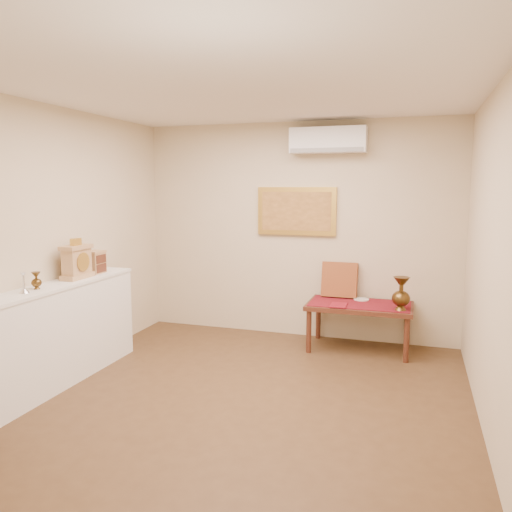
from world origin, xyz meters
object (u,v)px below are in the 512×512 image
at_px(low_table, 360,309).
at_px(wooden_chest, 95,262).
at_px(display_ledge, 60,333).
at_px(brass_urn_tall, 401,290).
at_px(mantel_clock, 77,261).

bearing_deg(low_table, wooden_chest, -154.59).
bearing_deg(wooden_chest, display_ledge, -89.71).
xyz_separation_m(brass_urn_tall, display_ledge, (-3.14, -1.70, -0.29)).
height_order(brass_urn_tall, display_ledge, brass_urn_tall).
relative_size(display_ledge, wooden_chest, 8.28).
bearing_deg(mantel_clock, low_table, 30.81).
bearing_deg(brass_urn_tall, low_table, 158.24).
relative_size(brass_urn_tall, wooden_chest, 1.84).
xyz_separation_m(brass_urn_tall, mantel_clock, (-3.13, -1.41, 0.37)).
bearing_deg(brass_urn_tall, wooden_chest, -160.89).
xyz_separation_m(display_ledge, low_table, (2.67, 1.88, -0.01)).
distance_m(brass_urn_tall, mantel_clock, 3.45).
height_order(mantel_clock, low_table, mantel_clock).
bearing_deg(wooden_chest, brass_urn_tall, 19.11).
bearing_deg(low_table, brass_urn_tall, -21.76).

